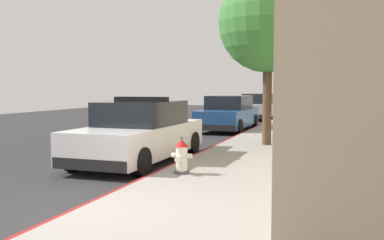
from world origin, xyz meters
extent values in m
cube|color=#2B2B2D|center=(-4.52, 10.00, -0.10)|extent=(30.45, 60.00, 0.20)
cube|color=gray|center=(1.48, 10.00, 0.07)|extent=(2.96, 60.00, 0.15)
cube|color=maroon|center=(-0.04, 10.00, 0.07)|extent=(0.08, 60.00, 0.15)
cube|color=black|center=(2.99, 3.92, 3.31)|extent=(0.06, 1.30, 1.10)
cube|color=black|center=(2.99, 10.02, 3.31)|extent=(0.06, 1.30, 1.10)
cube|color=black|center=(2.99, 16.12, 3.31)|extent=(0.06, 1.30, 1.10)
cube|color=white|center=(-1.29, 4.85, 0.58)|extent=(1.84, 4.80, 0.76)
cube|color=black|center=(-1.29, 5.00, 1.26)|extent=(1.64, 2.50, 0.60)
cube|color=black|center=(-1.29, 2.51, 0.32)|extent=(1.76, 0.16, 0.24)
cube|color=black|center=(-1.29, 7.19, 0.32)|extent=(1.76, 0.16, 0.24)
cylinder|color=black|center=(-2.15, 6.55, 0.32)|extent=(0.22, 0.64, 0.64)
cylinder|color=black|center=(-0.43, 6.55, 0.32)|extent=(0.22, 0.64, 0.64)
cylinder|color=black|center=(-2.15, 3.15, 0.32)|extent=(0.22, 0.64, 0.64)
cylinder|color=black|center=(-0.43, 3.15, 0.32)|extent=(0.22, 0.64, 0.64)
cube|color=black|center=(-1.29, 4.95, 1.62)|extent=(1.48, 0.20, 0.12)
cube|color=red|center=(-1.64, 4.95, 1.62)|extent=(0.44, 0.18, 0.11)
cube|color=#1E33E0|center=(-0.94, 4.95, 1.62)|extent=(0.44, 0.18, 0.11)
cube|color=navy|center=(-1.18, 13.69, 0.58)|extent=(1.84, 4.80, 0.76)
cube|color=black|center=(-1.18, 13.84, 1.26)|extent=(1.64, 2.50, 0.60)
cube|color=black|center=(-1.18, 11.35, 0.32)|extent=(1.76, 0.16, 0.24)
cube|color=black|center=(-1.18, 16.03, 0.32)|extent=(1.76, 0.16, 0.24)
cylinder|color=black|center=(-2.04, 15.39, 0.32)|extent=(0.22, 0.64, 0.64)
cylinder|color=black|center=(-0.32, 15.39, 0.32)|extent=(0.22, 0.64, 0.64)
cylinder|color=black|center=(-2.04, 11.99, 0.32)|extent=(0.22, 0.64, 0.64)
cylinder|color=black|center=(-0.32, 11.99, 0.32)|extent=(0.22, 0.64, 0.64)
cube|color=#B2B5BA|center=(-1.14, 20.96, 0.58)|extent=(1.84, 4.80, 0.76)
cube|color=black|center=(-1.14, 21.11, 1.26)|extent=(1.64, 2.50, 0.60)
cube|color=black|center=(-1.14, 18.62, 0.32)|extent=(1.76, 0.16, 0.24)
cube|color=black|center=(-1.14, 23.30, 0.32)|extent=(1.76, 0.16, 0.24)
cylinder|color=black|center=(-2.00, 22.66, 0.32)|extent=(0.22, 0.64, 0.64)
cylinder|color=black|center=(-0.28, 22.66, 0.32)|extent=(0.22, 0.64, 0.64)
cylinder|color=black|center=(-2.00, 19.26, 0.32)|extent=(0.22, 0.64, 0.64)
cylinder|color=black|center=(-0.28, 19.26, 0.32)|extent=(0.22, 0.64, 0.64)
cylinder|color=#4C4C51|center=(0.53, 3.07, 0.18)|extent=(0.32, 0.32, 0.06)
cylinder|color=silver|center=(0.53, 3.07, 0.46)|extent=(0.24, 0.24, 0.50)
cone|color=red|center=(0.53, 3.07, 0.78)|extent=(0.28, 0.28, 0.14)
cylinder|color=#4C4C51|center=(0.53, 3.07, 0.88)|extent=(0.05, 0.05, 0.06)
cylinder|color=silver|center=(0.36, 3.07, 0.52)|extent=(0.10, 0.10, 0.10)
cylinder|color=silver|center=(0.70, 3.07, 0.52)|extent=(0.10, 0.10, 0.10)
cylinder|color=silver|center=(0.53, 2.89, 0.47)|extent=(0.13, 0.12, 0.13)
cylinder|color=brown|center=(1.44, 8.20, 1.49)|extent=(0.28, 0.28, 2.68)
sphere|color=#387A33|center=(1.44, 8.20, 3.89)|extent=(3.04, 3.04, 3.04)
camera|label=1|loc=(3.60, -5.17, 1.91)|focal=40.38mm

